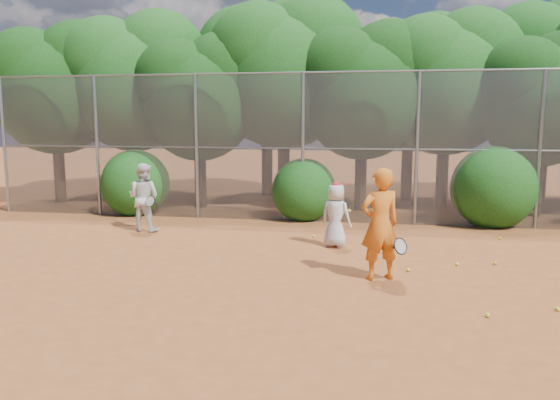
# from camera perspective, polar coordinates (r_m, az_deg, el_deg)

# --- Properties ---
(ground) EXTENTS (80.00, 80.00, 0.00)m
(ground) POSITION_cam_1_polar(r_m,az_deg,el_deg) (9.13, 3.47, -9.31)
(ground) COLOR brown
(ground) RESTS_ON ground
(fence_back) EXTENTS (20.05, 0.09, 4.03)m
(fence_back) POSITION_cam_1_polar(r_m,az_deg,el_deg) (14.69, 5.82, 5.57)
(fence_back) COLOR gray
(fence_back) RESTS_ON ground
(tree_0) EXTENTS (4.38, 3.81, 6.00)m
(tree_0) POSITION_cam_1_polar(r_m,az_deg,el_deg) (19.70, -22.32, 11.19)
(tree_0) COLOR black
(tree_0) RESTS_ON ground
(tree_1) EXTENTS (4.64, 4.03, 6.35)m
(tree_1) POSITION_cam_1_polar(r_m,az_deg,el_deg) (18.97, -14.97, 12.37)
(tree_1) COLOR black
(tree_1) RESTS_ON ground
(tree_2) EXTENTS (3.99, 3.47, 5.47)m
(tree_2) POSITION_cam_1_polar(r_m,az_deg,el_deg) (17.36, -8.29, 11.03)
(tree_2) COLOR black
(tree_2) RESTS_ON ground
(tree_3) EXTENTS (4.89, 4.26, 6.70)m
(tree_3) POSITION_cam_1_polar(r_m,az_deg,el_deg) (17.79, 0.64, 13.67)
(tree_3) COLOR black
(tree_3) RESTS_ON ground
(tree_4) EXTENTS (4.19, 3.64, 5.73)m
(tree_4) POSITION_cam_1_polar(r_m,az_deg,el_deg) (16.90, 8.82, 11.68)
(tree_4) COLOR black
(tree_4) RESTS_ON ground
(tree_5) EXTENTS (4.51, 3.92, 6.17)m
(tree_5) POSITION_cam_1_polar(r_m,az_deg,el_deg) (17.84, 17.16, 12.17)
(tree_5) COLOR black
(tree_5) RESTS_ON ground
(tree_6) EXTENTS (3.86, 3.36, 5.29)m
(tree_6) POSITION_cam_1_polar(r_m,az_deg,el_deg) (17.29, 25.82, 9.91)
(tree_6) COLOR black
(tree_6) RESTS_ON ground
(tree_9) EXTENTS (4.83, 4.20, 6.62)m
(tree_9) POSITION_cam_1_polar(r_m,az_deg,el_deg) (21.48, -14.81, 12.35)
(tree_9) COLOR black
(tree_9) RESTS_ON ground
(tree_10) EXTENTS (5.15, 4.48, 7.06)m
(tree_10) POSITION_cam_1_polar(r_m,az_deg,el_deg) (20.15, -1.18, 13.72)
(tree_10) COLOR black
(tree_10) RESTS_ON ground
(tree_11) EXTENTS (4.64, 4.03, 6.35)m
(tree_11) POSITION_cam_1_polar(r_m,az_deg,el_deg) (19.35, 13.59, 12.33)
(tree_11) COLOR black
(tree_11) RESTS_ON ground
(tree_12) EXTENTS (5.02, 4.37, 6.88)m
(tree_12) POSITION_cam_1_polar(r_m,az_deg,el_deg) (20.72, 26.36, 12.40)
(tree_12) COLOR black
(tree_12) RESTS_ON ground
(bush_0) EXTENTS (2.00, 2.00, 2.00)m
(bush_0) POSITION_cam_1_polar(r_m,az_deg,el_deg) (16.58, -14.87, 2.01)
(bush_0) COLOR #124511
(bush_0) RESTS_ON ground
(bush_1) EXTENTS (1.80, 1.80, 1.80)m
(bush_1) POSITION_cam_1_polar(r_m,az_deg,el_deg) (15.18, 2.52, 1.34)
(bush_1) COLOR #124511
(bush_1) RESTS_ON ground
(bush_2) EXTENTS (2.20, 2.20, 2.20)m
(bush_2) POSITION_cam_1_polar(r_m,az_deg,el_deg) (15.33, 21.40, 1.58)
(bush_2) COLOR #124511
(bush_2) RESTS_ON ground
(player_yellow) EXTENTS (0.93, 0.73, 1.96)m
(player_yellow) POSITION_cam_1_polar(r_m,az_deg,el_deg) (9.61, 10.42, -2.51)
(player_yellow) COLOR orange
(player_yellow) RESTS_ON ground
(player_teen) EXTENTS (0.80, 0.67, 1.43)m
(player_teen) POSITION_cam_1_polar(r_m,az_deg,el_deg) (11.95, 5.86, -1.56)
(player_teen) COLOR silver
(player_teen) RESTS_ON ground
(player_white) EXTENTS (0.92, 0.79, 1.70)m
(player_white) POSITION_cam_1_polar(r_m,az_deg,el_deg) (14.01, -14.06, 0.28)
(player_white) COLOR silver
(player_white) RESTS_ON ground
(ball_0) EXTENTS (0.07, 0.07, 0.07)m
(ball_0) POSITION_cam_1_polar(r_m,az_deg,el_deg) (11.36, 21.56, -6.15)
(ball_0) COLOR #CBD526
(ball_0) RESTS_ON ground
(ball_1) EXTENTS (0.07, 0.07, 0.07)m
(ball_1) POSITION_cam_1_polar(r_m,az_deg,el_deg) (11.03, 18.00, -6.39)
(ball_1) COLOR #CBD526
(ball_1) RESTS_ON ground
(ball_2) EXTENTS (0.07, 0.07, 0.07)m
(ball_2) POSITION_cam_1_polar(r_m,az_deg,el_deg) (8.42, 20.86, -11.18)
(ball_2) COLOR #CBD526
(ball_2) RESTS_ON ground
(ball_3) EXTENTS (0.07, 0.07, 0.07)m
(ball_3) POSITION_cam_1_polar(r_m,az_deg,el_deg) (9.09, 26.99, -10.09)
(ball_3) COLOR #CBD526
(ball_3) RESTS_ON ground
(ball_4) EXTENTS (0.07, 0.07, 0.07)m
(ball_4) POSITION_cam_1_polar(r_m,az_deg,el_deg) (10.38, 13.25, -7.13)
(ball_4) COLOR #CBD526
(ball_4) RESTS_ON ground
(ball_5) EXTENTS (0.07, 0.07, 0.07)m
(ball_5) POSITION_cam_1_polar(r_m,az_deg,el_deg) (13.71, 21.98, -3.73)
(ball_5) COLOR #CBD526
(ball_5) RESTS_ON ground
(ball_6) EXTENTS (0.07, 0.07, 0.07)m
(ball_6) POSITION_cam_1_polar(r_m,az_deg,el_deg) (12.93, 3.50, -3.83)
(ball_6) COLOR #CBD526
(ball_6) RESTS_ON ground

